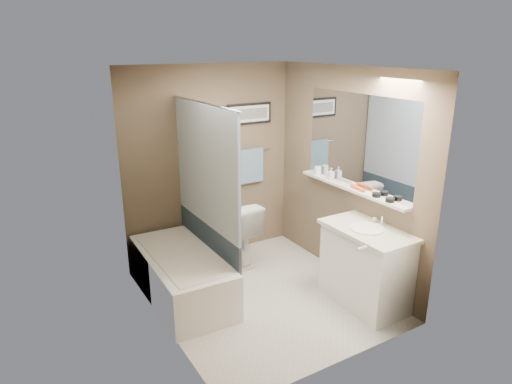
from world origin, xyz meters
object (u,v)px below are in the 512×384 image
candle_bowl_far (376,195)px  soap_bottle (331,174)px  candle_bowl_near (390,200)px  hair_brush_front (358,188)px  vanity (365,268)px  toilet (232,231)px  bathtub (182,276)px  glass_jar (318,171)px

candle_bowl_far → soap_bottle: soap_bottle is taller
candle_bowl_near → hair_brush_front: 0.46m
soap_bottle → candle_bowl_near: bearing=-90.0°
vanity → hair_brush_front: size_ratio=4.09×
candle_bowl_far → soap_bottle: 0.73m
vanity → soap_bottle: size_ratio=6.52×
toilet → hair_brush_front: hair_brush_front is taller
toilet → candle_bowl_near: candle_bowl_near is taller
bathtub → glass_jar: (1.79, -0.00, 0.92)m
candle_bowl_near → hair_brush_front: bearing=90.0°
vanity → bathtub: bearing=147.0°
bathtub → toilet: 1.00m
candle_bowl_far → glass_jar: size_ratio=0.90×
candle_bowl_far → glass_jar: bearing=90.0°
toilet → candle_bowl_far: 1.86m
hair_brush_front → soap_bottle: size_ratio=1.59×
toilet → candle_bowl_far: candle_bowl_far is taller
toilet → vanity: (0.74, -1.56, -0.00)m
bathtub → soap_bottle: bearing=-6.0°
toilet → soap_bottle: soap_bottle is taller
vanity → candle_bowl_far: bearing=32.4°
soap_bottle → glass_jar: bearing=90.0°
toilet → vanity: bearing=110.7°
vanity → candle_bowl_near: 0.76m
glass_jar → bathtub: bearing=179.9°
soap_bottle → hair_brush_front: bearing=-90.0°
bathtub → vanity: vanity is taller
toilet → glass_jar: (0.92, -0.48, 0.76)m
vanity → hair_brush_front: hair_brush_front is taller
glass_jar → soap_bottle: soap_bottle is taller
bathtub → candle_bowl_far: size_ratio=16.67×
bathtub → vanity: (1.60, -1.08, 0.15)m
glass_jar → soap_bottle: (0.00, -0.24, 0.02)m
vanity → hair_brush_front: 0.85m
glass_jar → soap_bottle: 0.24m
glass_jar → candle_bowl_far: bearing=-90.0°
bathtub → hair_brush_front: (1.79, -0.69, 0.89)m
vanity → soap_bottle: (0.19, 0.84, 0.78)m
vanity → toilet: bearing=116.3°
toilet → glass_jar: 1.29m
candle_bowl_far → hair_brush_front: bearing=90.0°
bathtub → hair_brush_front: bearing=-19.4°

